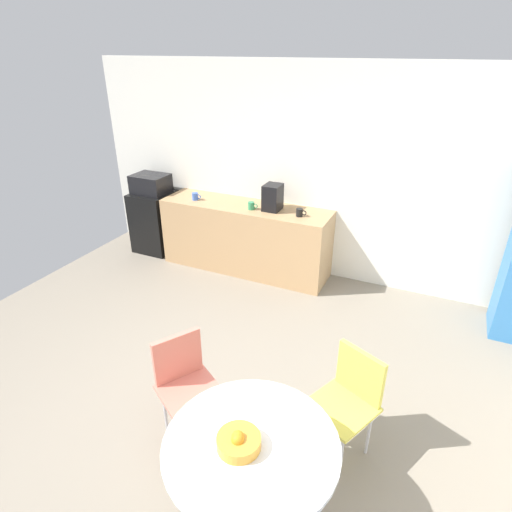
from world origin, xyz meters
The scene contains 13 objects.
ground_plane centered at (0.00, 0.00, 0.00)m, with size 6.00×6.00×0.00m, color gray.
wall_back centered at (0.00, 3.00, 1.30)m, with size 6.00×0.10×2.60m, color white.
counter_block centered at (-0.71, 2.65, 0.45)m, with size 2.22×0.60×0.90m, color tan.
mini_fridge centered at (-2.17, 2.65, 0.43)m, with size 0.54×0.54×0.86m, color black.
microwave centered at (-2.17, 2.65, 0.99)m, with size 0.48×0.38×0.26m, color black.
round_table centered at (0.84, -0.43, 0.58)m, with size 1.00×1.00×0.73m.
chair_coral centered at (0.06, 0.05, 0.52)m, with size 0.58×0.58×0.83m.
chair_yellow centered at (1.22, 0.41, 0.52)m, with size 0.56×0.56×0.83m.
fruit_bowl centered at (0.79, -0.48, 0.77)m, with size 0.25×0.25×0.11m.
mug_white centered at (-1.40, 2.57, 0.95)m, with size 0.13×0.08×0.09m.
mug_green centered at (-0.57, 2.55, 0.95)m, with size 0.13×0.08×0.09m.
mug_red centered at (0.05, 2.58, 0.95)m, with size 0.13×0.08×0.09m.
coffee_maker centered at (-0.33, 2.65, 1.06)m, with size 0.20×0.24×0.32m, color black.
Camera 1 is at (1.55, -1.91, 2.72)m, focal length 29.62 mm.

